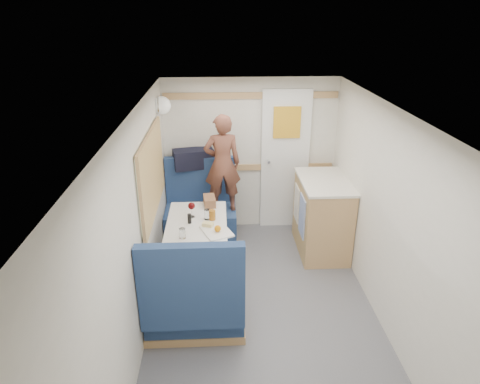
{
  "coord_description": "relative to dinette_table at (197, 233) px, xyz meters",
  "views": [
    {
      "loc": [
        -0.4,
        -3.01,
        2.76
      ],
      "look_at": [
        -0.2,
        0.9,
        1.07
      ],
      "focal_mm": 32.0,
      "sensor_mm": 36.0,
      "label": 1
    }
  ],
  "objects": [
    {
      "name": "floor",
      "position": [
        0.65,
        -1.0,
        -0.57
      ],
      "size": [
        4.5,
        4.5,
        0.0
      ],
      "primitive_type": "plane",
      "color": "#515156",
      "rests_on": "ground"
    },
    {
      "name": "ceiling",
      "position": [
        0.65,
        -1.0,
        1.43
      ],
      "size": [
        4.5,
        4.5,
        0.0
      ],
      "primitive_type": "plane",
      "rotation": [
        3.14,
        0.0,
        0.0
      ],
      "color": "silver",
      "rests_on": "wall_back"
    },
    {
      "name": "wall_back",
      "position": [
        0.65,
        1.25,
        0.43
      ],
      "size": [
        2.2,
        0.02,
        2.0
      ],
      "primitive_type": "cube",
      "color": "silver",
      "rests_on": "floor"
    },
    {
      "name": "wall_left",
      "position": [
        -0.45,
        -1.0,
        0.43
      ],
      "size": [
        0.02,
        4.5,
        2.0
      ],
      "primitive_type": "cube",
      "color": "silver",
      "rests_on": "floor"
    },
    {
      "name": "wall_right",
      "position": [
        1.75,
        -1.0,
        0.43
      ],
      "size": [
        0.02,
        4.5,
        2.0
      ],
      "primitive_type": "cube",
      "color": "silver",
      "rests_on": "floor"
    },
    {
      "name": "oak_trim_low",
      "position": [
        0.65,
        1.23,
        0.28
      ],
      "size": [
        2.15,
        0.02,
        0.08
      ],
      "primitive_type": "cube",
      "color": "#AB884D",
      "rests_on": "wall_back"
    },
    {
      "name": "oak_trim_high",
      "position": [
        0.65,
        1.23,
        1.21
      ],
      "size": [
        2.15,
        0.02,
        0.08
      ],
      "primitive_type": "cube",
      "color": "#AB884D",
      "rests_on": "wall_back"
    },
    {
      "name": "side_window",
      "position": [
        -0.43,
        0.0,
        0.68
      ],
      "size": [
        0.04,
        1.3,
        0.72
      ],
      "primitive_type": "cube",
      "color": "#A2A98F",
      "rests_on": "wall_left"
    },
    {
      "name": "rear_door",
      "position": [
        1.1,
        1.22,
        0.41
      ],
      "size": [
        0.62,
        0.12,
        1.86
      ],
      "color": "white",
      "rests_on": "wall_back"
    },
    {
      "name": "dinette_table",
      "position": [
        0.0,
        0.0,
        0.0
      ],
      "size": [
        0.62,
        0.92,
        0.72
      ],
      "color": "white",
      "rests_on": "floor"
    },
    {
      "name": "bench_far",
      "position": [
        -0.0,
        0.86,
        -0.27
      ],
      "size": [
        0.9,
        0.59,
        1.05
      ],
      "color": "navy",
      "rests_on": "floor"
    },
    {
      "name": "bench_near",
      "position": [
        -0.0,
        -0.86,
        -0.27
      ],
      "size": [
        0.9,
        0.59,
        1.05
      ],
      "color": "navy",
      "rests_on": "floor"
    },
    {
      "name": "ledge",
      "position": [
        -0.0,
        1.12,
        0.31
      ],
      "size": [
        0.9,
        0.14,
        0.04
      ],
      "primitive_type": "cube",
      "color": "#AB884D",
      "rests_on": "bench_far"
    },
    {
      "name": "dome_light",
      "position": [
        -0.39,
        0.85,
        1.18
      ],
      "size": [
        0.2,
        0.2,
        0.2
      ],
      "primitive_type": "sphere",
      "color": "white",
      "rests_on": "wall_left"
    },
    {
      "name": "galley_counter",
      "position": [
        1.47,
        0.55,
        -0.1
      ],
      "size": [
        0.57,
        0.92,
        0.92
      ],
      "color": "#AB884D",
      "rests_on": "floor"
    },
    {
      "name": "person",
      "position": [
        0.28,
        0.81,
        0.49
      ],
      "size": [
        0.47,
        0.33,
        1.21
      ],
      "primitive_type": "imported",
      "rotation": [
        0.0,
        0.0,
        3.24
      ],
      "color": "brown",
      "rests_on": "bench_far"
    },
    {
      "name": "duffel_bag",
      "position": [
        -0.08,
        1.12,
        0.45
      ],
      "size": [
        0.54,
        0.35,
        0.24
      ],
      "primitive_type": "cube",
      "rotation": [
        0.0,
        0.0,
        0.24
      ],
      "color": "black",
      "rests_on": "ledge"
    },
    {
      "name": "tray",
      "position": [
        0.21,
        -0.27,
        0.16
      ],
      "size": [
        0.35,
        0.4,
        0.02
      ],
      "primitive_type": "cube",
      "rotation": [
        0.0,
        0.0,
        0.37
      ],
      "color": "white",
      "rests_on": "dinette_table"
    },
    {
      "name": "orange_fruit",
      "position": [
        0.22,
        -0.29,
        0.2
      ],
      "size": [
        0.07,
        0.07,
        0.07
      ],
      "primitive_type": "sphere",
      "color": "#E1510A",
      "rests_on": "tray"
    },
    {
      "name": "cheese_block",
      "position": [
        0.12,
        -0.17,
        0.19
      ],
      "size": [
        0.12,
        0.1,
        0.04
      ],
      "primitive_type": "cube",
      "rotation": [
        0.0,
        0.0,
        -0.34
      ],
      "color": "#D3BC7A",
      "rests_on": "tray"
    },
    {
      "name": "wine_glass",
      "position": [
        -0.05,
        0.08,
        0.28
      ],
      "size": [
        0.08,
        0.08,
        0.17
      ],
      "color": "white",
      "rests_on": "dinette_table"
    },
    {
      "name": "tumbler_left",
      "position": [
        -0.12,
        -0.38,
        0.21
      ],
      "size": [
        0.06,
        0.06,
        0.1
      ],
      "primitive_type": "cylinder",
      "color": "white",
      "rests_on": "dinette_table"
    },
    {
      "name": "tumbler_right",
      "position": [
        0.11,
        0.02,
        0.21
      ],
      "size": [
        0.07,
        0.07,
        0.11
      ],
      "primitive_type": "cylinder",
      "color": "white",
      "rests_on": "dinette_table"
    },
    {
      "name": "beer_glass",
      "position": [
        0.16,
        0.0,
        0.21
      ],
      "size": [
        0.07,
        0.07,
        0.11
      ],
      "primitive_type": "cylinder",
      "color": "#965915",
      "rests_on": "dinette_table"
    },
    {
      "name": "pepper_grinder",
      "position": [
        -0.07,
        -0.06,
        0.21
      ],
      "size": [
        0.04,
        0.04,
        0.1
      ],
      "primitive_type": "cylinder",
      "color": "black",
      "rests_on": "dinette_table"
    },
    {
      "name": "bread_loaf",
      "position": [
        0.13,
        0.38,
        0.2
      ],
      "size": [
        0.15,
        0.24,
        0.1
      ],
      "primitive_type": "cube",
      "rotation": [
        0.0,
        0.0,
        0.1
      ],
      "color": "brown",
      "rests_on": "dinette_table"
    }
  ]
}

